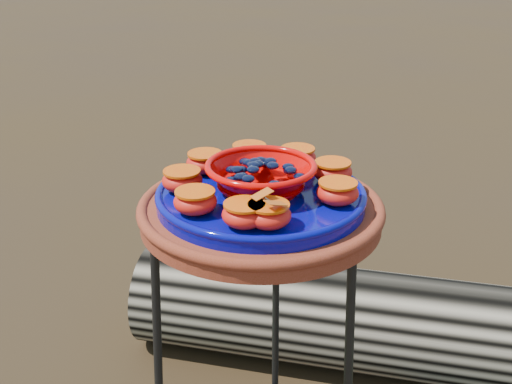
% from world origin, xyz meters
% --- Properties ---
extents(plant_stand, '(0.44, 0.44, 0.70)m').
position_xyz_m(plant_stand, '(0.00, 0.00, 0.35)').
color(plant_stand, black).
rests_on(plant_stand, ground).
extents(terracotta_saucer, '(0.43, 0.43, 0.03)m').
position_xyz_m(terracotta_saucer, '(0.00, 0.00, 0.72)').
color(terracotta_saucer, '#66250C').
rests_on(terracotta_saucer, plant_stand).
extents(cobalt_plate, '(0.37, 0.37, 0.02)m').
position_xyz_m(cobalt_plate, '(0.00, 0.00, 0.75)').
color(cobalt_plate, '#060E65').
rests_on(cobalt_plate, terracotta_saucer).
extents(red_bowl, '(0.19, 0.19, 0.05)m').
position_xyz_m(red_bowl, '(0.00, 0.00, 0.79)').
color(red_bowl, '#D70502').
rests_on(red_bowl, cobalt_plate).
extents(glass_gems, '(0.14, 0.14, 0.02)m').
position_xyz_m(glass_gems, '(0.00, 0.00, 0.82)').
color(glass_gems, black).
rests_on(glass_gems, red_bowl).
extents(orange_half_0, '(0.07, 0.07, 0.04)m').
position_xyz_m(orange_half_0, '(0.04, -0.13, 0.78)').
color(orange_half_0, '#B1080A').
rests_on(orange_half_0, cobalt_plate).
extents(orange_half_1, '(0.07, 0.07, 0.04)m').
position_xyz_m(orange_half_1, '(0.14, -0.03, 0.78)').
color(orange_half_1, '#B1080A').
rests_on(orange_half_1, cobalt_plate).
extents(orange_half_2, '(0.07, 0.07, 0.04)m').
position_xyz_m(orange_half_2, '(0.12, 0.07, 0.78)').
color(orange_half_2, '#B1080A').
rests_on(orange_half_2, cobalt_plate).
extents(orange_half_3, '(0.07, 0.07, 0.04)m').
position_xyz_m(orange_half_3, '(0.05, 0.13, 0.78)').
color(orange_half_3, '#B1080A').
rests_on(orange_half_3, cobalt_plate).
extents(orange_half_4, '(0.07, 0.07, 0.04)m').
position_xyz_m(orange_half_4, '(-0.05, 0.13, 0.78)').
color(orange_half_4, '#B1080A').
rests_on(orange_half_4, cobalt_plate).
extents(orange_half_5, '(0.07, 0.07, 0.04)m').
position_xyz_m(orange_half_5, '(-0.12, 0.07, 0.78)').
color(orange_half_5, '#B1080A').
rests_on(orange_half_5, cobalt_plate).
extents(orange_half_6, '(0.07, 0.07, 0.04)m').
position_xyz_m(orange_half_6, '(-0.14, -0.02, 0.78)').
color(orange_half_6, '#B1080A').
rests_on(orange_half_6, cobalt_plate).
extents(orange_half_7, '(0.07, 0.07, 0.04)m').
position_xyz_m(orange_half_7, '(-0.09, -0.11, 0.78)').
color(orange_half_7, '#B1080A').
rests_on(orange_half_7, cobalt_plate).
extents(orange_half_8, '(0.07, 0.07, 0.04)m').
position_xyz_m(orange_half_8, '(-0.00, -0.14, 0.78)').
color(orange_half_8, '#B1080A').
rests_on(orange_half_8, cobalt_plate).
extents(butterfly, '(0.08, 0.08, 0.01)m').
position_xyz_m(butterfly, '(0.04, -0.13, 0.81)').
color(butterfly, '#B94B10').
rests_on(butterfly, orange_half_0).
extents(driftwood_log, '(1.58, 0.49, 0.29)m').
position_xyz_m(driftwood_log, '(0.33, 0.52, 0.15)').
color(driftwood_log, black).
rests_on(driftwood_log, ground).
extents(foliage_back, '(0.31, 0.31, 0.16)m').
position_xyz_m(foliage_back, '(-0.20, 0.63, 0.08)').
color(foliage_back, '#265C1F').
rests_on(foliage_back, ground).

